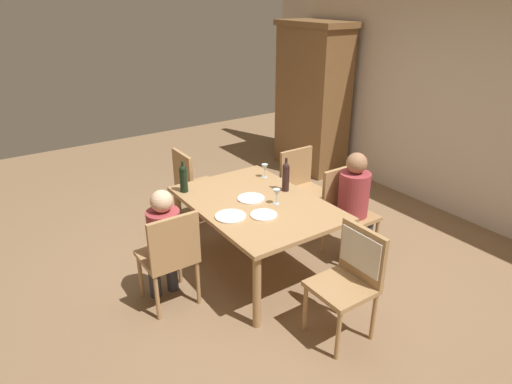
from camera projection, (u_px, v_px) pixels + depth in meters
name	position (u px, v px, depth m)	size (l,w,h in m)	color
ground_plane	(256.00, 267.00, 4.52)	(10.00, 10.00, 0.00)	#846647
rear_room_partition	(445.00, 100.00, 5.38)	(6.40, 0.12, 2.70)	beige
armoire_cabinet	(312.00, 98.00, 6.68)	(1.18, 0.62, 2.18)	brown
dining_table	(256.00, 209.00, 4.25)	(1.59, 1.11, 0.73)	#A87F51
chair_far_right	(346.00, 207.00, 4.57)	(0.44, 0.44, 0.92)	#A87F51
chair_near	(170.00, 253.00, 3.76)	(0.44, 0.44, 0.92)	#A87F51
chair_far_left	(301.00, 184.00, 5.11)	(0.44, 0.44, 0.92)	#A87F51
chair_left_end	(193.00, 183.00, 5.14)	(0.44, 0.44, 0.92)	#A87F51
chair_right_end	(354.00, 268.00, 3.45)	(0.44, 0.46, 0.92)	#A87F51
person_woman_host	(355.00, 199.00, 4.44)	(0.36, 0.31, 1.14)	#33333D
person_man_bearded	(164.00, 238.00, 3.80)	(0.32, 0.28, 1.08)	#33333D
wine_bottle_tall_green	(286.00, 176.00, 4.39)	(0.07, 0.07, 0.34)	black
wine_bottle_dark_red	(183.00, 178.00, 4.37)	(0.08, 0.08, 0.32)	black
wine_glass_near_left	(265.00, 168.00, 4.73)	(0.07, 0.07, 0.15)	silver
wine_glass_centre	(277.00, 193.00, 4.13)	(0.07, 0.07, 0.15)	silver
dinner_plate_host	(231.00, 216.00, 3.93)	(0.28, 0.28, 0.01)	silver
dinner_plate_guest_left	(251.00, 198.00, 4.27)	(0.26, 0.26, 0.01)	white
dinner_plate_guest_right	(264.00, 215.00, 3.95)	(0.24, 0.24, 0.01)	white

